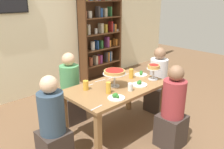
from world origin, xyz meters
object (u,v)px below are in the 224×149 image
salad_plate_spare (139,84)px  cutlery_knife_far (100,81)px  beer_glass_amber_spare (86,85)px  diner_near_right (172,113)px  cutlery_fork_near (125,75)px  deep_dish_pizza_stand (114,73)px  cutlery_spare_fork (112,78)px  beer_glass_amber_tall (131,74)px  water_glass_clear_near (130,87)px  diner_head_east (158,84)px  beer_glass_amber_short (108,88)px  bookshelf (100,32)px  diner_far_left (71,93)px  cutlery_knife_near (97,108)px  salad_plate_near_diner (141,74)px  salad_plate_far_diner (116,97)px  diner_head_west (53,129)px  dining_table (117,92)px  cutlery_fork_far (88,85)px  personal_pizza_stand (154,68)px

salad_plate_spare → cutlery_knife_far: salad_plate_spare is taller
beer_glass_amber_spare → cutlery_knife_far: beer_glass_amber_spare is taller
diner_near_right → cutlery_fork_near: diner_near_right is taller
deep_dish_pizza_stand → cutlery_knife_far: size_ratio=1.82×
diner_near_right → cutlery_spare_fork: 1.08m
beer_glass_amber_tall → cutlery_fork_near: 0.18m
salad_plate_spare → cutlery_fork_near: salad_plate_spare is taller
deep_dish_pizza_stand → beer_glass_amber_tall: 0.45m
water_glass_clear_near → cutlery_spare_fork: bearing=72.9°
diner_head_east → cutlery_fork_near: size_ratio=6.39×
diner_near_right → cutlery_knife_far: (-0.33, 1.08, 0.25)m
beer_glass_amber_short → cutlery_knife_far: (0.23, 0.43, -0.07)m
bookshelf → diner_far_left: bearing=-143.6°
bookshelf → water_glass_clear_near: (-1.40, -2.26, -0.35)m
water_glass_clear_near → cutlery_knife_far: 0.58m
diner_far_left → cutlery_knife_near: (-0.33, -1.06, 0.25)m
diner_near_right → salad_plate_spare: (-0.03, 0.55, 0.27)m
beer_glass_amber_tall → cutlery_fork_near: (0.04, 0.16, -0.07)m
salad_plate_near_diner → diner_near_right: bearing=-111.3°
bookshelf → salad_plate_far_diner: bookshelf is taller
diner_head_west → salad_plate_near_diner: bearing=2.3°
salad_plate_far_diner → beer_glass_amber_tall: size_ratio=1.47×
salad_plate_near_diner → dining_table: bearing=-173.6°
cutlery_knife_far → salad_plate_far_diner: bearing=77.1°
diner_head_west → salad_plate_near_diner: diner_head_west is taller
diner_head_east → deep_dish_pizza_stand: diner_head_east is taller
cutlery_fork_far → salad_plate_near_diner: bearing=168.7°
cutlery_knife_far → personal_pizza_stand: bearing=151.4°
deep_dish_pizza_stand → cutlery_spare_fork: bearing=53.0°
diner_far_left → salad_plate_far_diner: (0.01, -1.03, 0.27)m
salad_plate_far_diner → beer_glass_amber_short: (0.04, 0.19, 0.06)m
deep_dish_pizza_stand → personal_pizza_stand: bearing=-18.1°
deep_dish_pizza_stand → beer_glass_amber_short: deep_dish_pizza_stand is taller
diner_far_left → cutlery_knife_near: bearing=-17.4°
bookshelf → diner_head_west: 3.24m
salad_plate_far_diner → beer_glass_amber_short: 0.20m
beer_glass_amber_tall → diner_head_east: bearing=-7.7°
cutlery_fork_near → cutlery_fork_far: same height
beer_glass_amber_short → cutlery_knife_far: 0.49m
diner_head_east → water_glass_clear_near: diner_head_east is taller
diner_head_west → beer_glass_amber_spare: size_ratio=8.74×
personal_pizza_stand → cutlery_spare_fork: personal_pizza_stand is taller
beer_glass_amber_tall → beer_glass_amber_spare: beer_glass_amber_tall is taller
bookshelf → diner_head_east: 2.15m
beer_glass_amber_tall → deep_dish_pizza_stand: bearing=-171.2°
diner_near_right → salad_plate_near_diner: bearing=-21.3°
beer_glass_amber_tall → cutlery_knife_near: beer_glass_amber_tall is taller
beer_glass_amber_tall → diner_far_left: bearing=137.5°
diner_far_left → salad_plate_near_diner: (0.93, -0.67, 0.27)m
diner_head_west → deep_dish_pizza_stand: (1.02, 0.02, 0.45)m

